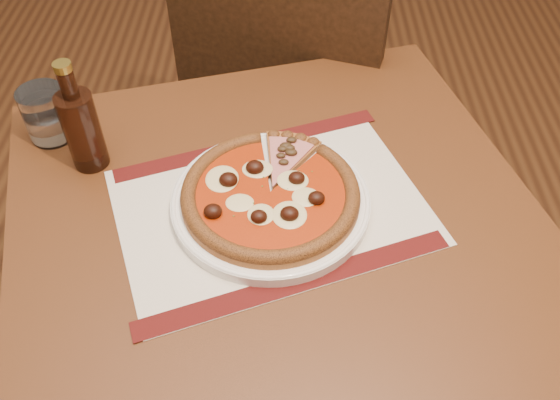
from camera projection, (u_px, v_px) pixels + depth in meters
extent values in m
cube|color=brown|center=(146.00, 311.00, 1.67)|extent=(5.00, 6.00, 0.02)
cube|color=#572B14|center=(280.00, 232.00, 0.91)|extent=(0.99, 0.99, 0.04)
cylinder|color=#572B14|center=(92.00, 255.00, 1.35)|extent=(0.05, 0.05, 0.71)
cylinder|color=#572B14|center=(379.00, 196.00, 1.47)|extent=(0.05, 0.05, 0.71)
cube|color=black|center=(300.00, 98.00, 1.57)|extent=(0.57, 0.57, 0.04)
cylinder|color=black|center=(376.00, 137.00, 1.83)|extent=(0.04, 0.04, 0.44)
cylinder|color=black|center=(258.00, 112.00, 1.91)|extent=(0.04, 0.04, 0.44)
cylinder|color=black|center=(346.00, 227.00, 1.58)|extent=(0.04, 0.04, 0.44)
cylinder|color=black|center=(212.00, 194.00, 1.66)|extent=(0.04, 0.04, 0.44)
cube|color=black|center=(274.00, 55.00, 1.25)|extent=(0.44, 0.18, 0.47)
cube|color=beige|center=(271.00, 207.00, 0.91)|extent=(0.55, 0.47, 0.00)
cylinder|color=white|center=(271.00, 202.00, 0.91)|extent=(0.30, 0.30, 0.02)
cylinder|color=#9D5725|center=(270.00, 195.00, 0.89)|extent=(0.27, 0.27, 0.01)
torus|color=brown|center=(270.00, 193.00, 0.89)|extent=(0.27, 0.27, 0.02)
cylinder|color=#9E3007|center=(270.00, 192.00, 0.89)|extent=(0.23, 0.23, 0.00)
ellipsoid|color=beige|center=(258.00, 169.00, 0.92)|extent=(0.05, 0.04, 0.01)
ellipsoid|color=beige|center=(222.00, 177.00, 0.91)|extent=(0.05, 0.04, 0.01)
ellipsoid|color=beige|center=(240.00, 201.00, 0.87)|extent=(0.05, 0.04, 0.01)
ellipsoid|color=beige|center=(254.00, 229.00, 0.83)|extent=(0.05, 0.04, 0.01)
ellipsoid|color=beige|center=(288.00, 211.00, 0.86)|extent=(0.05, 0.04, 0.01)
ellipsoid|color=beige|center=(323.00, 198.00, 0.88)|extent=(0.05, 0.04, 0.01)
ellipsoid|color=beige|center=(297.00, 177.00, 0.91)|extent=(0.05, 0.04, 0.01)
ellipsoid|color=black|center=(252.00, 160.00, 0.91)|extent=(0.03, 0.02, 0.02)
ellipsoid|color=black|center=(214.00, 172.00, 0.90)|extent=(0.03, 0.02, 0.02)
ellipsoid|color=black|center=(234.00, 199.00, 0.86)|extent=(0.03, 0.02, 0.02)
ellipsoid|color=black|center=(252.00, 229.00, 0.82)|extent=(0.03, 0.02, 0.02)
ellipsoid|color=black|center=(291.00, 211.00, 0.84)|extent=(0.03, 0.02, 0.02)
ellipsoid|color=black|center=(330.00, 196.00, 0.86)|extent=(0.03, 0.02, 0.02)
ellipsoid|color=black|center=(305.00, 170.00, 0.90)|extent=(0.03, 0.02, 0.02)
ellipsoid|color=#362613|center=(288.00, 165.00, 0.92)|extent=(0.02, 0.01, 0.01)
ellipsoid|color=#362613|center=(296.00, 148.00, 0.95)|extent=(0.02, 0.01, 0.01)
ellipsoid|color=#362613|center=(284.00, 163.00, 0.93)|extent=(0.02, 0.01, 0.01)
ellipsoid|color=#362613|center=(288.00, 146.00, 0.95)|extent=(0.02, 0.01, 0.01)
ellipsoid|color=#362613|center=(279.00, 162.00, 0.93)|extent=(0.02, 0.01, 0.01)
ellipsoid|color=#362613|center=(280.00, 145.00, 0.95)|extent=(0.02, 0.01, 0.01)
ellipsoid|color=#362613|center=(274.00, 162.00, 0.93)|extent=(0.02, 0.01, 0.01)
cylinder|color=white|center=(46.00, 114.00, 1.00)|extent=(0.10, 0.10, 0.09)
cylinder|color=#32170C|center=(83.00, 131.00, 0.93)|extent=(0.06, 0.06, 0.13)
cylinder|color=#32170C|center=(68.00, 86.00, 0.87)|extent=(0.03, 0.03, 0.06)
cylinder|color=olive|center=(62.00, 67.00, 0.85)|extent=(0.03, 0.03, 0.01)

